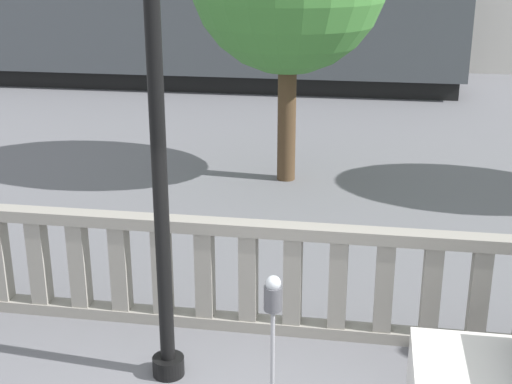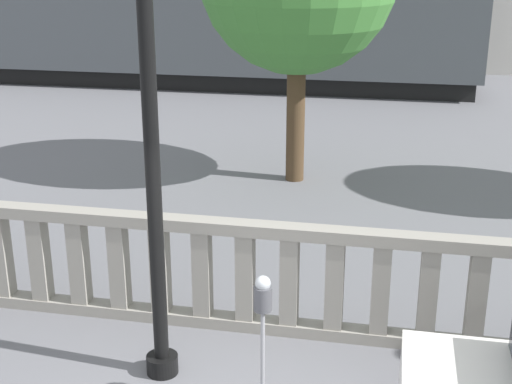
{
  "view_description": "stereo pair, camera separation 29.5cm",
  "coord_description": "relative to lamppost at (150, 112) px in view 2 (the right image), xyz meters",
  "views": [
    {
      "loc": [
        1.04,
        -4.66,
        4.23
      ],
      "look_at": [
        -0.33,
        3.61,
        1.35
      ],
      "focal_mm": 50.0,
      "sensor_mm": 36.0,
      "label": 1
    },
    {
      "loc": [
        1.33,
        -4.61,
        4.23
      ],
      "look_at": [
        -0.33,
        3.61,
        1.35
      ],
      "focal_mm": 50.0,
      "sensor_mm": 36.0,
      "label": 2
    }
  ],
  "objects": [
    {
      "name": "balustrade",
      "position": [
        0.92,
        1.07,
        -2.12
      ],
      "size": [
        15.49,
        0.24,
        1.33
      ],
      "color": "gray",
      "rests_on": "ground"
    },
    {
      "name": "lamppost",
      "position": [
        0.0,
        0.0,
        0.0
      ],
      "size": [
        0.35,
        0.35,
        5.12
      ],
      "color": "black",
      "rests_on": "ground"
    },
    {
      "name": "parking_meter",
      "position": [
        1.16,
        -0.49,
        -1.62
      ],
      "size": [
        0.17,
        0.17,
        1.46
      ],
      "color": "#99999E",
      "rests_on": "ground"
    },
    {
      "name": "train_near",
      "position": [
        -4.29,
        16.22,
        -0.88
      ],
      "size": [
        18.12,
        3.17,
        4.22
      ],
      "color": "black",
      "rests_on": "ground"
    },
    {
      "name": "train_far",
      "position": [
        -4.92,
        25.5,
        -0.88
      ],
      "size": [
        27.18,
        2.94,
        4.24
      ],
      "color": "black",
      "rests_on": "ground"
    }
  ]
}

